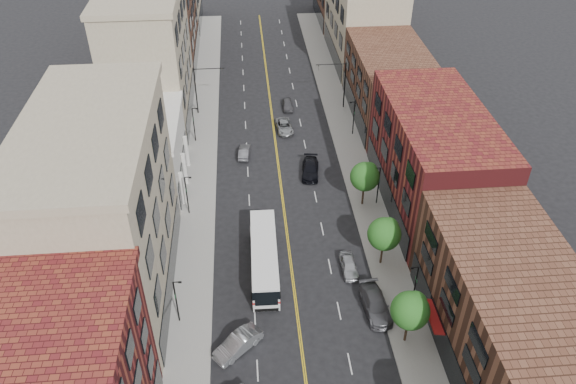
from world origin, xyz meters
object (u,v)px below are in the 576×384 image
object	(u,v)px
car_angle_b	(238,344)
car_parked_far	(349,266)
car_lane_behind	(244,152)
car_lane_a	(310,169)
car_lane_b	(284,127)
city_bus	(264,256)
car_parked_mid	(376,305)
car_lane_c	(288,105)

from	to	relation	value
car_angle_b	car_parked_far	bearing A→B (deg)	87.12
car_lane_behind	car_lane_a	xyz separation A→B (m)	(8.25, -4.94, 0.11)
car_lane_b	car_lane_a	bearing A→B (deg)	-82.66
car_lane_behind	car_lane_a	bearing A→B (deg)	155.84
city_bus	car_angle_b	xyz separation A→B (m)	(-2.84, -9.88, -0.99)
car_angle_b	car_lane_behind	size ratio (longest dim) A/B	1.24
car_angle_b	car_lane_behind	world-z (taller)	car_angle_b
car_parked_far	car_lane_b	world-z (taller)	car_parked_far
city_bus	car_parked_mid	world-z (taller)	city_bus
car_angle_b	car_parked_mid	distance (m)	13.44
car_lane_c	car_lane_b	bearing A→B (deg)	-98.88
car_parked_far	car_lane_behind	size ratio (longest dim) A/B	1.03
car_parked_mid	car_lane_behind	distance (m)	30.39
city_bus	car_lane_behind	world-z (taller)	city_bus
car_angle_b	car_lane_a	xyz separation A→B (m)	(9.51, 26.51, -0.04)
car_angle_b	car_lane_c	size ratio (longest dim) A/B	1.26
city_bus	car_angle_b	bearing A→B (deg)	-105.10
car_parked_far	car_lane_behind	bearing A→B (deg)	113.14
city_bus	car_lane_b	size ratio (longest dim) A/B	2.53
car_angle_b	car_lane_c	xyz separation A→B (m)	(8.11, 44.16, -0.14)
city_bus	car_parked_mid	xyz separation A→B (m)	(10.16, -6.46, -0.98)
car_parked_mid	car_parked_far	xyz separation A→B (m)	(-1.58, 5.51, -0.12)
car_angle_b	car_lane_b	size ratio (longest dim) A/B	1.01
car_lane_a	car_lane_behind	bearing A→B (deg)	157.02
city_bus	car_lane_a	distance (m)	17.95
car_parked_far	car_lane_b	xyz separation A→B (m)	(-4.32, 28.68, -0.02)
city_bus	car_parked_far	xyz separation A→B (m)	(8.58, -0.94, -1.10)
car_parked_mid	car_lane_b	xyz separation A→B (m)	(-5.90, 34.19, -0.14)
city_bus	car_parked_far	distance (m)	8.70
car_lane_behind	car_lane_c	xyz separation A→B (m)	(6.85, 12.71, 0.01)
car_angle_b	car_lane_c	distance (m)	44.90
car_parked_mid	car_lane_b	distance (m)	34.70
car_parked_mid	car_lane_behind	size ratio (longest dim) A/B	1.42
car_parked_far	car_lane_a	world-z (taller)	car_lane_a
car_lane_a	car_lane_c	world-z (taller)	car_lane_a
car_lane_a	car_parked_mid	bearing A→B (deg)	-73.48
city_bus	car_lane_a	world-z (taller)	city_bus
car_lane_b	car_angle_b	bearing A→B (deg)	-105.60
car_lane_c	city_bus	bearing A→B (deg)	-98.84
city_bus	car_parked_far	size ratio (longest dim) A/B	3.01
car_lane_a	city_bus	bearing A→B (deg)	-103.91
car_lane_a	car_lane_c	distance (m)	17.70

